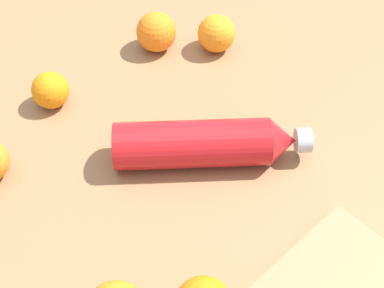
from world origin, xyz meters
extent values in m
plane|color=olive|center=(0.00, 0.00, 0.00)|extent=(2.40, 2.40, 0.00)
cylinder|color=red|center=(0.00, -0.01, 0.04)|extent=(0.23, 0.21, 0.07)
cone|color=red|center=(0.11, -0.10, 0.04)|extent=(0.08, 0.08, 0.07)
cylinder|color=#B2B7BF|center=(0.13, -0.12, 0.04)|extent=(0.04, 0.04, 0.04)
sphere|color=orange|center=(0.22, 0.16, 0.04)|extent=(0.07, 0.07, 0.07)
sphere|color=orange|center=(0.14, 0.24, 0.04)|extent=(0.07, 0.07, 0.07)
sphere|color=orange|center=(-0.09, 0.25, 0.03)|extent=(0.06, 0.06, 0.06)
camera|label=1|loc=(-0.38, -0.42, 0.67)|focal=52.03mm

